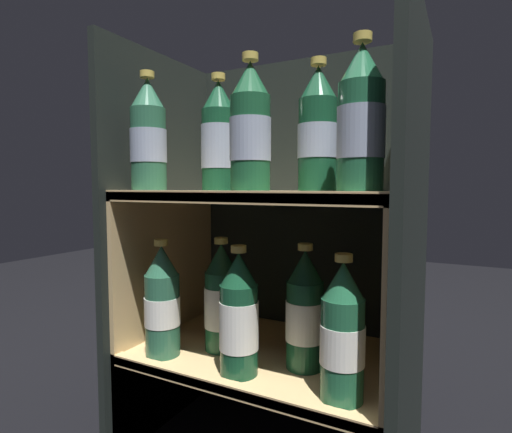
{
  "coord_description": "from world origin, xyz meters",
  "views": [
    {
      "loc": [
        0.4,
        -0.63,
        0.64
      ],
      "look_at": [
        0.0,
        0.14,
        0.57
      ],
      "focal_mm": 28.0,
      "sensor_mm": 36.0,
      "label": 1
    }
  ],
  "objects": [
    {
      "name": "bottle_upper_front_1",
      "position": [
        0.03,
        0.06,
        0.74
      ],
      "size": [
        0.08,
        0.08,
        0.27
      ],
      "color": "#194C2D",
      "rests_on": "shelf_upper"
    },
    {
      "name": "bottle_lower_front_0",
      "position": [
        -0.2,
        0.06,
        0.37
      ],
      "size": [
        0.08,
        0.08,
        0.27
      ],
      "color": "#285B42",
      "rests_on": "shelf_lower"
    },
    {
      "name": "fridge_side_right",
      "position": [
        0.31,
        0.2,
        0.49
      ],
      "size": [
        0.02,
        0.43,
        0.98
      ],
      "primitive_type": "cube",
      "color": "black",
      "rests_on": "ground_plane"
    },
    {
      "name": "shelf_upper",
      "position": [
        0.0,
        0.19,
        0.44
      ],
      "size": [
        0.61,
        0.39,
        0.63
      ],
      "color": "tan",
      "rests_on": "ground_plane"
    },
    {
      "name": "bottle_lower_back_1",
      "position": [
        0.11,
        0.15,
        0.37
      ],
      "size": [
        0.08,
        0.08,
        0.27
      ],
      "color": "#144228",
      "rests_on": "shelf_lower"
    },
    {
      "name": "fridge_back_wall",
      "position": [
        0.0,
        0.4,
        0.49
      ],
      "size": [
        0.65,
        0.02,
        0.98
      ],
      "primitive_type": "cube",
      "color": "black",
      "rests_on": "ground_plane"
    },
    {
      "name": "bottle_lower_back_0",
      "position": [
        -0.1,
        0.15,
        0.37
      ],
      "size": [
        0.08,
        0.08,
        0.27
      ],
      "color": "#194C2D",
      "rests_on": "shelf_lower"
    },
    {
      "name": "fridge_side_left",
      "position": [
        -0.31,
        0.2,
        0.49
      ],
      "size": [
        0.02,
        0.43,
        0.98
      ],
      "primitive_type": "cube",
      "color": "black",
      "rests_on": "ground_plane"
    },
    {
      "name": "bottle_upper_back_1",
      "position": [
        0.13,
        0.15,
        0.75
      ],
      "size": [
        0.08,
        0.08,
        0.27
      ],
      "color": "#144228",
      "rests_on": "shelf_upper"
    },
    {
      "name": "shelf_lower",
      "position": [
        0.0,
        0.19,
        0.2
      ],
      "size": [
        0.61,
        0.39,
        0.25
      ],
      "color": "tan",
      "rests_on": "ground_plane"
    },
    {
      "name": "bottle_upper_front_0",
      "position": [
        -0.23,
        0.06,
        0.75
      ],
      "size": [
        0.08,
        0.08,
        0.27
      ],
      "color": "#285B42",
      "rests_on": "shelf_upper"
    },
    {
      "name": "bottle_lower_front_2",
      "position": [
        0.22,
        0.06,
        0.37
      ],
      "size": [
        0.08,
        0.08,
        0.27
      ],
      "color": "#1E5638",
      "rests_on": "shelf_lower"
    },
    {
      "name": "bottle_upper_back_0",
      "position": [
        -0.1,
        0.15,
        0.74
      ],
      "size": [
        0.08,
        0.08,
        0.27
      ],
      "color": "#144228",
      "rests_on": "shelf_upper"
    },
    {
      "name": "bottle_upper_front_2",
      "position": [
        0.24,
        0.06,
        0.74
      ],
      "size": [
        0.08,
        0.08,
        0.27
      ],
      "color": "#1E5638",
      "rests_on": "shelf_upper"
    },
    {
      "name": "bottle_lower_front_1",
      "position": [
        0.0,
        0.06,
        0.37
      ],
      "size": [
        0.08,
        0.08,
        0.27
      ],
      "color": "#144228",
      "rests_on": "shelf_lower"
    }
  ]
}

